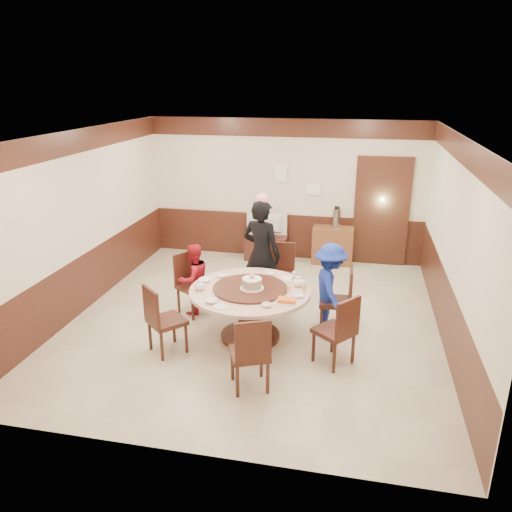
% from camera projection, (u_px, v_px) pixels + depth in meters
% --- Properties ---
extents(room, '(6.00, 6.04, 2.84)m').
position_uv_depth(room, '(255.00, 253.00, 7.36)').
color(room, '#C1B39A').
rests_on(room, ground).
extents(banquet_table, '(1.69, 1.69, 0.78)m').
position_uv_depth(banquet_table, '(250.00, 303.00, 7.00)').
color(banquet_table, '#3C1B12').
rests_on(banquet_table, ground).
extents(chair_0, '(0.47, 0.46, 0.97)m').
position_uv_depth(chair_0, '(336.00, 311.00, 7.29)').
color(chair_0, '#3C1B12').
rests_on(chair_0, ground).
extents(chair_1, '(0.45, 0.46, 0.97)m').
position_uv_depth(chair_1, '(280.00, 284.00, 8.26)').
color(chair_1, '#3C1B12').
rests_on(chair_1, ground).
extents(chair_2, '(0.61, 0.61, 0.97)m').
position_uv_depth(chair_2, '(194.00, 295.00, 7.84)').
color(chair_2, '#3C1B12').
rests_on(chair_2, ground).
extents(chair_3, '(0.62, 0.62, 0.97)m').
position_uv_depth(chair_3, '(166.00, 331.00, 6.70)').
color(chair_3, '#3C1B12').
rests_on(chair_3, ground).
extents(chair_4, '(0.58, 0.58, 0.97)m').
position_uv_depth(chair_4, '(250.00, 365.00, 5.90)').
color(chair_4, '#3C1B12').
rests_on(chair_4, ground).
extents(chair_5, '(0.62, 0.62, 0.97)m').
position_uv_depth(chair_5, '(335.00, 342.00, 6.43)').
color(chair_5, '#3C1B12').
rests_on(chair_5, ground).
extents(person_standing, '(0.75, 0.61, 1.78)m').
position_uv_depth(person_standing, '(261.00, 254.00, 7.88)').
color(person_standing, black).
rests_on(person_standing, ground).
extents(person_red, '(0.67, 0.70, 1.13)m').
position_uv_depth(person_red, '(194.00, 279.00, 7.76)').
color(person_red, '#AB1623').
rests_on(person_red, ground).
extents(person_blue, '(0.73, 0.97, 1.32)m').
position_uv_depth(person_blue, '(330.00, 288.00, 7.20)').
color(person_blue, navy).
rests_on(person_blue, ground).
extents(birthday_cake, '(0.33, 0.33, 0.22)m').
position_uv_depth(birthday_cake, '(252.00, 283.00, 6.85)').
color(birthday_cake, white).
rests_on(birthday_cake, banquet_table).
extents(teapot_left, '(0.17, 0.15, 0.13)m').
position_uv_depth(teapot_left, '(200.00, 286.00, 6.88)').
color(teapot_left, white).
rests_on(teapot_left, banquet_table).
extents(teapot_right, '(0.17, 0.15, 0.13)m').
position_uv_depth(teapot_right, '(298.00, 282.00, 7.00)').
color(teapot_right, white).
rests_on(teapot_right, banquet_table).
extents(bowl_0, '(0.13, 0.13, 0.03)m').
position_uv_depth(bowl_0, '(221.00, 276.00, 7.35)').
color(bowl_0, white).
rests_on(bowl_0, banquet_table).
extents(bowl_1, '(0.13, 0.13, 0.04)m').
position_uv_depth(bowl_1, '(267.00, 305.00, 6.39)').
color(bowl_1, white).
rests_on(bowl_1, banquet_table).
extents(bowl_2, '(0.17, 0.17, 0.04)m').
position_uv_depth(bowl_2, '(211.00, 301.00, 6.51)').
color(bowl_2, white).
rests_on(bowl_2, banquet_table).
extents(bowl_3, '(0.14, 0.14, 0.04)m').
position_uv_depth(bowl_3, '(298.00, 296.00, 6.66)').
color(bowl_3, white).
rests_on(bowl_3, banquet_table).
extents(bowl_4, '(0.17, 0.17, 0.04)m').
position_uv_depth(bowl_4, '(204.00, 280.00, 7.18)').
color(bowl_4, white).
rests_on(bowl_4, banquet_table).
extents(bowl_5, '(0.14, 0.14, 0.04)m').
position_uv_depth(bowl_5, '(270.00, 274.00, 7.41)').
color(bowl_5, white).
rests_on(bowl_5, banquet_table).
extents(saucer_near, '(0.18, 0.18, 0.01)m').
position_uv_depth(saucer_near, '(220.00, 307.00, 6.37)').
color(saucer_near, white).
rests_on(saucer_near, banquet_table).
extents(saucer_far, '(0.18, 0.18, 0.01)m').
position_uv_depth(saucer_far, '(287.00, 278.00, 7.30)').
color(saucer_far, white).
rests_on(saucer_far, banquet_table).
extents(shrimp_platter, '(0.30, 0.20, 0.06)m').
position_uv_depth(shrimp_platter, '(287.00, 301.00, 6.49)').
color(shrimp_platter, white).
rests_on(shrimp_platter, banquet_table).
extents(bottle_0, '(0.06, 0.06, 0.16)m').
position_uv_depth(bottle_0, '(289.00, 287.00, 6.80)').
color(bottle_0, white).
rests_on(bottle_0, banquet_table).
extents(bottle_1, '(0.06, 0.06, 0.16)m').
position_uv_depth(bottle_1, '(304.00, 287.00, 6.79)').
color(bottle_1, white).
rests_on(bottle_1, banquet_table).
extents(bottle_2, '(0.06, 0.06, 0.16)m').
position_uv_depth(bottle_2, '(294.00, 277.00, 7.12)').
color(bottle_2, white).
rests_on(bottle_2, banquet_table).
extents(tv_stand, '(0.85, 0.45, 0.50)m').
position_uv_depth(tv_stand, '(267.00, 247.00, 10.23)').
color(tv_stand, '#3C1B12').
rests_on(tv_stand, ground).
extents(television, '(0.82, 0.21, 0.47)m').
position_uv_depth(television, '(267.00, 225.00, 10.07)').
color(television, gray).
rests_on(television, tv_stand).
extents(side_cabinet, '(0.80, 0.40, 0.75)m').
position_uv_depth(side_cabinet, '(333.00, 245.00, 9.96)').
color(side_cabinet, brown).
rests_on(side_cabinet, ground).
extents(thermos, '(0.15, 0.15, 0.38)m').
position_uv_depth(thermos, '(337.00, 218.00, 9.76)').
color(thermos, silver).
rests_on(thermos, side_cabinet).
extents(notice_left, '(0.25, 0.00, 0.35)m').
position_uv_depth(notice_left, '(281.00, 173.00, 9.87)').
color(notice_left, white).
rests_on(notice_left, room).
extents(notice_right, '(0.30, 0.00, 0.22)m').
position_uv_depth(notice_right, '(313.00, 189.00, 9.85)').
color(notice_right, white).
rests_on(notice_right, room).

